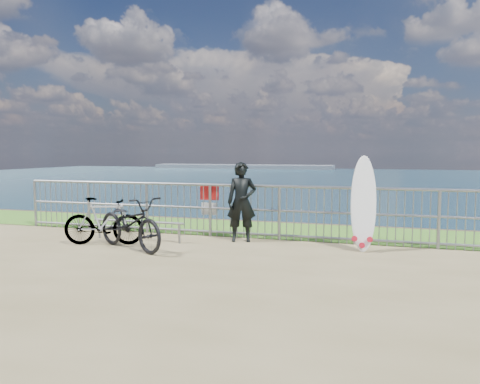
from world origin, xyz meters
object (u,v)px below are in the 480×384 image
(surfer, at_px, (242,202))
(bicycle_far, at_px, (104,221))
(surfboard, at_px, (363,207))
(bicycle_near, at_px, (130,223))

(surfer, relative_size, bicycle_far, 1.04)
(surfboard, xyz_separation_m, bicycle_near, (-4.11, -1.16, -0.31))
(surfer, height_order, bicycle_far, surfer)
(surfer, distance_m, bicycle_near, 2.22)
(surfboard, height_order, bicycle_near, surfboard)
(surfboard, bearing_deg, bicycle_near, -164.28)
(surfer, height_order, bicycle_near, surfer)
(surfer, relative_size, bicycle_near, 0.85)
(surfer, relative_size, surfboard, 0.91)
(surfboard, distance_m, bicycle_near, 4.28)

